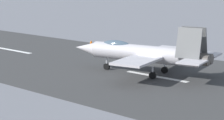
{
  "coord_description": "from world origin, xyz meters",
  "views": [
    {
      "loc": [
        -28.33,
        38.49,
        10.81
      ],
      "look_at": [
        1.78,
        4.61,
        2.2
      ],
      "focal_mm": 71.26,
      "sensor_mm": 36.0,
      "label": 1
    }
  ],
  "objects_px": {
    "fighter_jet": "(144,53)",
    "marker_cone_mid": "(168,52)",
    "marker_cone_far": "(91,42)",
    "crew_person": "(124,47)"
  },
  "relations": [
    {
      "from": "fighter_jet",
      "to": "marker_cone_mid",
      "type": "distance_m",
      "value": 13.71
    },
    {
      "from": "crew_person",
      "to": "fighter_jet",
      "type": "bearing_deg",
      "value": 139.17
    },
    {
      "from": "fighter_jet",
      "to": "crew_person",
      "type": "xyz_separation_m",
      "value": [
        10.64,
        -9.19,
        -1.62
      ]
    },
    {
      "from": "fighter_jet",
      "to": "marker_cone_mid",
      "type": "relative_size",
      "value": 31.63
    },
    {
      "from": "marker_cone_mid",
      "to": "marker_cone_far",
      "type": "distance_m",
      "value": 15.01
    },
    {
      "from": "marker_cone_mid",
      "to": "crew_person",
      "type": "bearing_deg",
      "value": 31.5
    },
    {
      "from": "fighter_jet",
      "to": "marker_cone_mid",
      "type": "bearing_deg",
      "value": -66.77
    },
    {
      "from": "crew_person",
      "to": "marker_cone_far",
      "type": "height_order",
      "value": "crew_person"
    },
    {
      "from": "marker_cone_mid",
      "to": "marker_cone_far",
      "type": "relative_size",
      "value": 1.0
    },
    {
      "from": "marker_cone_mid",
      "to": "marker_cone_far",
      "type": "height_order",
      "value": "same"
    }
  ]
}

